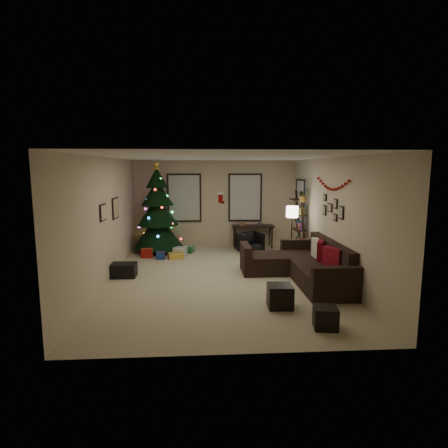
{
  "coord_description": "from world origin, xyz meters",
  "views": [
    {
      "loc": [
        -0.47,
        -8.17,
        2.48
      ],
      "look_at": [
        0.1,
        0.6,
        1.15
      ],
      "focal_mm": 30.0,
      "sensor_mm": 36.0,
      "label": 1
    }
  ],
  "objects": [
    {
      "name": "window_right_wall",
      "position": [
        2.47,
        2.55,
        1.5
      ],
      "size": [
        0.06,
        0.9,
        1.3
      ],
      "color": "#728CB2",
      "rests_on": "wall_right"
    },
    {
      "name": "stocking_right",
      "position": [
        0.19,
        3.51,
        1.55
      ],
      "size": [
        0.2,
        0.05,
        0.36
      ],
      "color": "#990F0C",
      "rests_on": "wall_back"
    },
    {
      "name": "floor_lamp",
      "position": [
        1.95,
        1.44,
        1.23
      ],
      "size": [
        0.31,
        0.31,
        1.48
      ],
      "rotation": [
        0.0,
        0.0,
        -0.09
      ],
      "color": "black",
      "rests_on": "floor"
    },
    {
      "name": "ottoman_far",
      "position": [
        1.46,
        -2.76,
        0.17
      ],
      "size": [
        0.42,
        0.42,
        0.34
      ],
      "primitive_type": "cube",
      "rotation": [
        0.0,
        0.0,
        -0.17
      ],
      "color": "black",
      "rests_on": "floor"
    },
    {
      "name": "art_abstract",
      "position": [
        -2.48,
        -0.31,
        1.56
      ],
      "size": [
        0.04,
        0.45,
        0.35
      ],
      "color": "black",
      "rests_on": "wall_left"
    },
    {
      "name": "wall_back",
      "position": [
        0.0,
        3.5,
        1.35
      ],
      "size": [
        5.0,
        0.0,
        5.0
      ],
      "primitive_type": "plane",
      "rotation": [
        1.57,
        0.0,
        0.0
      ],
      "color": "beige",
      "rests_on": "floor"
    },
    {
      "name": "window_back_right",
      "position": [
        0.95,
        3.47,
        1.55
      ],
      "size": [
        1.05,
        0.06,
        1.5
      ],
      "color": "#728CB2",
      "rests_on": "wall_back"
    },
    {
      "name": "ceiling",
      "position": [
        0.0,
        0.0,
        2.7
      ],
      "size": [
        7.0,
        7.0,
        0.0
      ],
      "primitive_type": "plane",
      "rotation": [
        3.14,
        0.0,
        0.0
      ],
      "color": "white",
      "rests_on": "floor"
    },
    {
      "name": "art_map",
      "position": [
        -2.48,
        0.85,
        1.52
      ],
      "size": [
        0.04,
        0.6,
        0.5
      ],
      "color": "black",
      "rests_on": "wall_left"
    },
    {
      "name": "stocking_left",
      "position": [
        -0.14,
        3.59,
        1.57
      ],
      "size": [
        0.2,
        0.05,
        0.36
      ],
      "color": "#990F0C",
      "rests_on": "wall_back"
    },
    {
      "name": "pillow_red_a",
      "position": [
        2.21,
        -0.95,
        0.64
      ],
      "size": [
        0.3,
        0.49,
        0.48
      ],
      "primitive_type": "cube",
      "rotation": [
        0.0,
        0.0,
        0.4
      ],
      "color": "maroon",
      "rests_on": "sofa"
    },
    {
      "name": "wall_right",
      "position": [
        2.5,
        0.0,
        1.35
      ],
      "size": [
        0.0,
        7.0,
        7.0
      ],
      "primitive_type": "plane",
      "rotation": [
        1.57,
        0.0,
        -1.57
      ],
      "color": "beige",
      "rests_on": "floor"
    },
    {
      "name": "floor",
      "position": [
        0.0,
        0.0,
        0.0
      ],
      "size": [
        7.0,
        7.0,
        0.0
      ],
      "primitive_type": "plane",
      "color": "#B5AB89",
      "rests_on": "ground"
    },
    {
      "name": "desk",
      "position": [
        1.17,
        3.22,
        0.62
      ],
      "size": [
        1.3,
        0.46,
        0.7
      ],
      "color": "black",
      "rests_on": "floor"
    },
    {
      "name": "gallery",
      "position": [
        2.48,
        -0.07,
        1.57
      ],
      "size": [
        0.03,
        1.25,
        0.54
      ],
      "color": "black",
      "rests_on": "wall_right"
    },
    {
      "name": "sofa",
      "position": [
        1.83,
        -0.15,
        0.29
      ],
      "size": [
        1.97,
        2.86,
        0.89
      ],
      "color": "black",
      "rests_on": "floor"
    },
    {
      "name": "window_back_left",
      "position": [
        -0.95,
        3.47,
        1.55
      ],
      "size": [
        1.05,
        0.06,
        1.5
      ],
      "color": "#728CB2",
      "rests_on": "wall_back"
    },
    {
      "name": "bookshelf",
      "position": [
        2.3,
        1.93,
        0.9
      ],
      "size": [
        0.3,
        0.55,
        1.86
      ],
      "color": "black",
      "rests_on": "floor"
    },
    {
      "name": "presents",
      "position": [
        -1.28,
        2.2,
        0.1
      ],
      "size": [
        1.43,
        1.01,
        0.25
      ],
      "rotation": [
        0.0,
        0.0,
        0.17
      ],
      "color": "maroon",
      "rests_on": "floor"
    },
    {
      "name": "ottoman_near",
      "position": [
        0.94,
        -1.84,
        0.21
      ],
      "size": [
        0.45,
        0.45,
        0.41
      ],
      "primitive_type": "cube",
      "rotation": [
        0.0,
        0.0,
        -0.05
      ],
      "color": "black",
      "rests_on": "floor"
    },
    {
      "name": "pillow_cream",
      "position": [
        2.21,
        0.09,
        0.63
      ],
      "size": [
        0.13,
        0.46,
        0.45
      ],
      "primitive_type": "cube",
      "rotation": [
        0.0,
        0.0,
        0.01
      ],
      "color": "beige",
      "rests_on": "sofa"
    },
    {
      "name": "christmas_tree",
      "position": [
        -1.71,
        2.83,
        1.12
      ],
      "size": [
        1.46,
        1.46,
        2.71
      ],
      "rotation": [
        0.0,
        0.0,
        -0.34
      ],
      "color": "black",
      "rests_on": "floor"
    },
    {
      "name": "pillow_red_b",
      "position": [
        2.21,
        -0.18,
        0.64
      ],
      "size": [
        0.3,
        0.48,
        0.47
      ],
      "primitive_type": "cube",
      "rotation": [
        0.0,
        0.0,
        -0.4
      ],
      "color": "maroon",
      "rests_on": "sofa"
    },
    {
      "name": "desk_chair",
      "position": [
        1.0,
        2.57,
        0.3
      ],
      "size": [
        0.75,
        0.73,
        0.61
      ],
      "primitive_type": "imported",
      "rotation": [
        0.0,
        0.0,
        0.37
      ],
      "color": "black",
      "rests_on": "floor"
    },
    {
      "name": "potted_plant",
      "position": [
        2.3,
        1.69,
        1.8
      ],
      "size": [
        0.56,
        0.55,
        0.47
      ],
      "primitive_type": "imported",
      "rotation": [
        0.0,
        0.0,
        0.64
      ],
      "color": "#4C4C4C",
      "rests_on": "bookshelf"
    },
    {
      "name": "wall_front",
      "position": [
        0.0,
        -3.5,
        1.35
      ],
      "size": [
        5.0,
        0.0,
        5.0
      ],
      "primitive_type": "plane",
      "rotation": [
        -1.57,
        0.0,
        0.0
      ],
      "color": "beige",
      "rests_on": "floor"
    },
    {
      "name": "garland",
      "position": [
        2.45,
        -0.04,
        2.12
      ],
      "size": [
        0.08,
        1.9,
        0.3
      ],
      "primitive_type": null,
      "color": "#A5140C",
      "rests_on": "wall_right"
    },
    {
      "name": "wall_left",
      "position": [
        -2.5,
        0.0,
        1.35
      ],
      "size": [
        0.0,
        7.0,
        7.0
      ],
      "primitive_type": "plane",
      "rotation": [
        1.57,
        0.0,
        1.57
      ],
      "color": "beige",
      "rests_on": "floor"
    },
    {
      "name": "storage_bin",
      "position": [
        -2.26,
        0.25,
        0.16
      ],
      "size": [
        0.63,
        0.43,
        0.31
      ],
      "primitive_type": "cube",
      "rotation": [
        0.0,
        0.0,
        -0.02
      ],
      "color": "black",
      "rests_on": "floor"
    }
  ]
}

